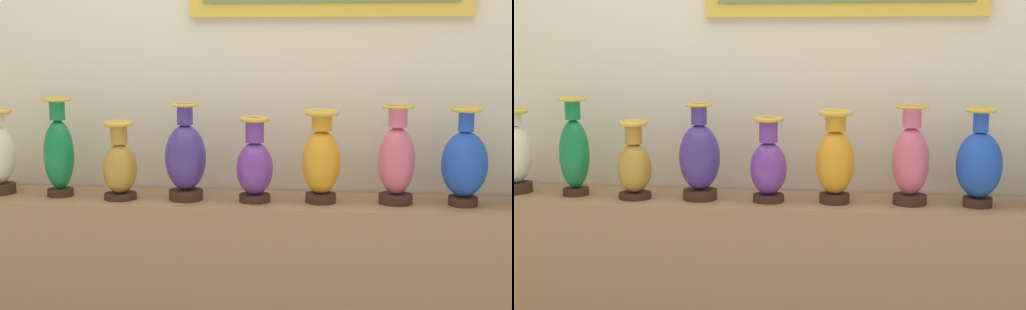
# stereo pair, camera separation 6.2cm
# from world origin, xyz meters

# --- Properties ---
(display_shelf) EXTENTS (2.56, 0.39, 0.83)m
(display_shelf) POSITION_xyz_m (0.00, 0.00, 0.42)
(display_shelf) COLOR #99704C
(display_shelf) RESTS_ON ground_plane
(back_wall) EXTENTS (4.80, 0.14, 3.16)m
(back_wall) POSITION_xyz_m (0.01, 0.25, 1.59)
(back_wall) COLOR beige
(back_wall) RESTS_ON ground_plane
(vase_ivory) EXTENTS (0.16, 0.16, 0.37)m
(vase_ivory) POSITION_xyz_m (-1.14, -0.01, 1.01)
(vase_ivory) COLOR #382319
(vase_ivory) RESTS_ON display_shelf
(vase_emerald) EXTENTS (0.13, 0.13, 0.43)m
(vase_emerald) POSITION_xyz_m (-0.85, -0.03, 1.03)
(vase_emerald) COLOR #382319
(vase_emerald) RESTS_ON display_shelf
(vase_ochre) EXTENTS (0.15, 0.15, 0.33)m
(vase_ochre) POSITION_xyz_m (-0.57, -0.06, 0.98)
(vase_ochre) COLOR #382319
(vase_ochre) RESTS_ON display_shelf
(vase_indigo) EXTENTS (0.17, 0.17, 0.41)m
(vase_indigo) POSITION_xyz_m (-0.29, -0.04, 1.01)
(vase_indigo) COLOR #382319
(vase_indigo) RESTS_ON display_shelf
(vase_violet) EXTENTS (0.15, 0.15, 0.36)m
(vase_violet) POSITION_xyz_m (-0.00, -0.05, 0.99)
(vase_violet) COLOR #382319
(vase_violet) RESTS_ON display_shelf
(vase_amber) EXTENTS (0.16, 0.16, 0.39)m
(vase_amber) POSITION_xyz_m (0.28, -0.03, 1.01)
(vase_amber) COLOR #382319
(vase_amber) RESTS_ON display_shelf
(vase_rose) EXTENTS (0.15, 0.15, 0.41)m
(vase_rose) POSITION_xyz_m (0.58, -0.01, 1.01)
(vase_rose) COLOR #382319
(vase_rose) RESTS_ON display_shelf
(vase_sapphire) EXTENTS (0.18, 0.18, 0.40)m
(vase_sapphire) POSITION_xyz_m (0.85, -0.02, 1.01)
(vase_sapphire) COLOR #382319
(vase_sapphire) RESTS_ON display_shelf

